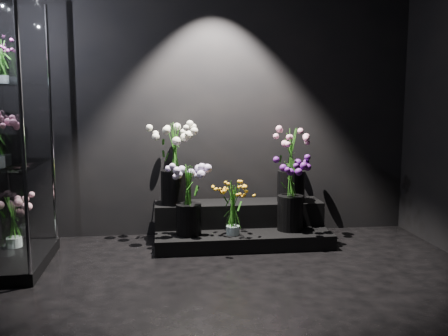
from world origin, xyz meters
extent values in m
plane|color=black|center=(0.00, 0.00, 0.00)|extent=(4.00, 4.00, 0.00)
plane|color=black|center=(0.00, 2.00, 1.40)|extent=(4.00, 0.00, 4.00)
plane|color=black|center=(0.00, -2.00, 1.40)|extent=(4.00, 0.00, 4.00)
cube|color=black|center=(0.25, 1.60, 0.07)|extent=(1.60, 0.71, 0.13)
cube|color=black|center=(0.25, 1.78, 0.24)|extent=(1.60, 0.36, 0.22)
cube|color=black|center=(-1.69, 1.17, 0.05)|extent=(0.58, 0.96, 0.10)
cube|color=white|center=(-1.69, 1.17, 0.82)|extent=(0.52, 0.90, 0.01)
cube|color=white|center=(-1.69, 1.17, 1.45)|extent=(0.52, 0.90, 0.01)
cylinder|color=white|center=(0.15, 1.42, 0.25)|extent=(0.13, 0.13, 0.23)
cylinder|color=black|center=(-0.24, 1.47, 0.27)|extent=(0.23, 0.23, 0.28)
cylinder|color=black|center=(0.69, 1.51, 0.29)|extent=(0.24, 0.24, 0.32)
cylinder|color=black|center=(-0.35, 1.76, 0.51)|extent=(0.26, 0.26, 0.32)
cylinder|color=black|center=(0.76, 1.74, 0.50)|extent=(0.26, 0.26, 0.30)
cylinder|color=white|center=(-1.72, 1.35, 1.55)|extent=(0.11, 0.11, 0.19)
cylinder|color=white|center=(-1.72, 1.39, 0.22)|extent=(0.14, 0.14, 0.24)
camera|label=1|loc=(-0.48, -2.86, 1.35)|focal=40.00mm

